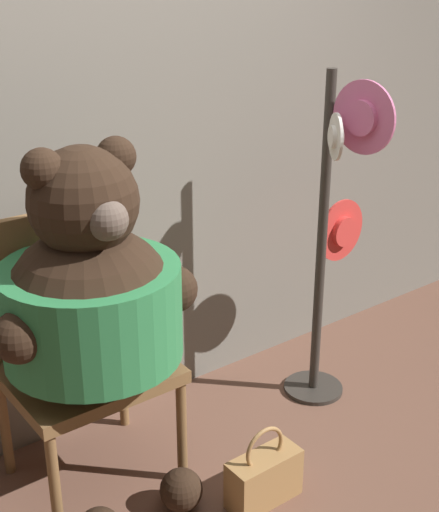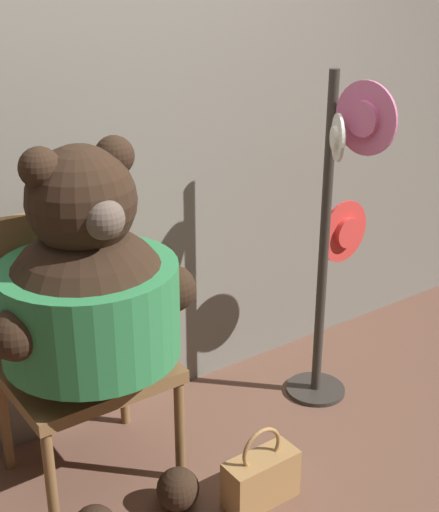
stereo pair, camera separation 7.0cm
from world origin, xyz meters
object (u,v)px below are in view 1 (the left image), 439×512
at_px(handbag_on_ground, 264,477).
at_px(hat_display_rack, 334,232).
at_px(chair, 75,341).
at_px(teddy_bear, 92,301).

bearing_deg(handbag_on_ground, hat_display_rack, 28.61).
xyz_separation_m(hat_display_rack, handbag_on_ground, (-0.71, -0.39, -0.71)).
relative_size(chair, teddy_bear, 0.77).
distance_m(chair, hat_display_rack, 1.20).
height_order(chair, teddy_bear, teddy_bear).
distance_m(chair, handbag_on_ground, 0.88).
bearing_deg(chair, hat_display_rack, -10.98).
bearing_deg(hat_display_rack, teddy_bear, 177.84).
distance_m(teddy_bear, hat_display_rack, 1.15).
xyz_separation_m(teddy_bear, hat_display_rack, (1.15, -0.04, 0.01)).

